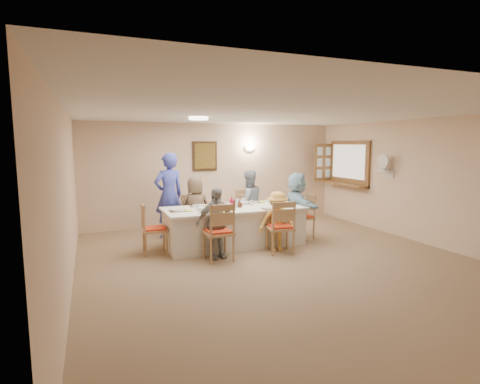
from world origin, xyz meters
name	(u,v)px	position (x,y,z in m)	size (l,w,h in m)	color
ground	(282,263)	(0.00, 0.00, 0.00)	(7.00, 7.00, 0.00)	#8E735A
room_walls	(283,173)	(0.00, 0.00, 1.51)	(7.00, 7.00, 7.00)	beige
wall_picture	(205,156)	(-0.30, 3.46, 1.70)	(0.62, 0.05, 0.72)	#412717
wall_sconce	(250,148)	(0.90, 3.44, 1.90)	(0.26, 0.09, 0.18)	white
ceiling_light	(199,119)	(-1.00, 1.50, 2.47)	(0.36, 0.36, 0.05)	white
serving_hatch	(349,163)	(3.21, 2.40, 1.50)	(0.06, 1.50, 1.15)	brown
hatch_sill	(345,184)	(3.09, 2.40, 0.97)	(0.30, 1.50, 0.05)	brown
shutter_door	(323,162)	(2.95, 3.16, 1.50)	(0.55, 0.04, 1.00)	brown
fan_shelf	(385,171)	(3.13, 1.05, 1.40)	(0.22, 0.36, 0.03)	white
desk_fan	(384,164)	(3.10, 1.05, 1.55)	(0.30, 0.30, 0.28)	#A5A5A8
dining_table	(234,226)	(-0.35, 1.35, 0.38)	(2.75, 1.16, 0.76)	silver
chair_back_left	(194,217)	(-0.95, 2.15, 0.47)	(0.45, 0.45, 0.93)	tan
chair_back_right	(246,212)	(0.25, 2.15, 0.49)	(0.47, 0.47, 0.98)	tan
chair_front_left	(218,231)	(-0.95, 0.55, 0.51)	(0.49, 0.49, 1.01)	tan
chair_front_right	(280,226)	(0.25, 0.55, 0.49)	(0.47, 0.47, 0.99)	tan
chair_left_end	(155,228)	(-1.90, 1.35, 0.47)	(0.45, 0.45, 0.94)	tan
chair_right_end	(302,216)	(1.20, 1.35, 0.47)	(0.45, 0.45, 0.93)	tan
diner_back_left	(195,208)	(-0.95, 2.03, 0.67)	(0.65, 0.43, 1.33)	brown
diner_back_right	(248,203)	(0.25, 2.03, 0.72)	(0.72, 0.57, 1.43)	#8993A3
diner_front_left	(216,223)	(-0.95, 0.67, 0.63)	(0.78, 0.41, 1.26)	#999999
diner_front_right	(277,221)	(0.25, 0.67, 0.56)	(0.79, 0.54, 1.12)	#EFAF48
diner_right_end	(297,206)	(1.07, 1.35, 0.70)	(0.60, 1.35, 1.41)	#95C1D7
caregiver	(169,195)	(-1.40, 2.50, 0.91)	(0.75, 0.59, 1.81)	#3D48B8
placemat_fl	(211,213)	(-0.95, 0.93, 0.76)	(0.34, 0.25, 0.01)	#472B19
plate_fl	(211,212)	(-0.95, 0.93, 0.77)	(0.25, 0.25, 0.02)	white
napkin_fl	(222,212)	(-0.77, 0.88, 0.77)	(0.13, 0.13, 0.01)	#F6FF35
placemat_fr	(271,209)	(0.25, 0.93, 0.76)	(0.35, 0.26, 0.01)	#472B19
plate_fr	(271,208)	(0.25, 0.93, 0.77)	(0.26, 0.26, 0.02)	white
napkin_fr	(281,208)	(0.43, 0.88, 0.77)	(0.13, 0.13, 0.01)	#F6FF35
placemat_bl	(199,206)	(-0.95, 1.77, 0.76)	(0.34, 0.25, 0.01)	#472B19
plate_bl	(199,205)	(-0.95, 1.77, 0.77)	(0.26, 0.26, 0.02)	white
napkin_bl	(208,205)	(-0.77, 1.72, 0.77)	(0.15, 0.15, 0.01)	#F6FF35
placemat_br	(253,202)	(0.25, 1.77, 0.76)	(0.36, 0.26, 0.01)	#472B19
plate_br	(253,202)	(0.25, 1.77, 0.77)	(0.24, 0.24, 0.02)	white
napkin_br	(262,202)	(0.43, 1.72, 0.77)	(0.14, 0.14, 0.01)	#F6FF35
placemat_le	(179,211)	(-1.45, 1.35, 0.76)	(0.35, 0.26, 0.01)	#472B19
plate_le	(179,210)	(-1.45, 1.35, 0.77)	(0.24, 0.24, 0.01)	white
napkin_le	(189,210)	(-1.27, 1.30, 0.77)	(0.13, 0.13, 0.01)	#F6FF35
placemat_re	(284,204)	(0.77, 1.35, 0.76)	(0.37, 0.27, 0.01)	#472B19
plate_re	(284,203)	(0.77, 1.35, 0.77)	(0.23, 0.23, 0.01)	white
napkin_re	(293,203)	(0.95, 1.30, 0.77)	(0.13, 0.13, 0.01)	#F6FF35
teacup_a	(201,211)	(-1.12, 1.00, 0.80)	(0.12, 0.12, 0.08)	white
teacup_b	(244,200)	(0.08, 1.87, 0.81)	(0.11, 0.11, 0.09)	white
bowl_a	(228,209)	(-0.57, 1.10, 0.79)	(0.23, 0.23, 0.06)	white
bowl_b	(244,203)	(-0.01, 1.62, 0.79)	(0.22, 0.22, 0.06)	white
condiment_ketchup	(232,202)	(-0.40, 1.34, 0.87)	(0.09, 0.09, 0.22)	#B10F28
condiment_brown	(235,202)	(-0.32, 1.37, 0.85)	(0.10, 0.10, 0.18)	#4A2213
condiment_malt	(240,204)	(-0.25, 1.30, 0.83)	(0.14, 0.14, 0.15)	#4A2213
drinking_glass	(226,205)	(-0.50, 1.40, 0.82)	(0.07, 0.07, 0.10)	silver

